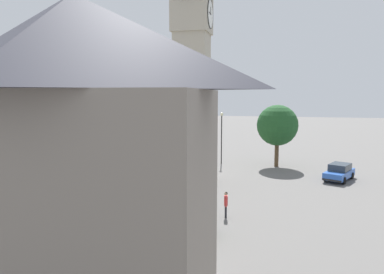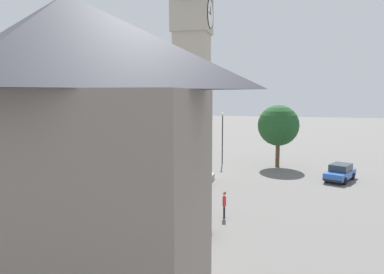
# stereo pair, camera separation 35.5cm
# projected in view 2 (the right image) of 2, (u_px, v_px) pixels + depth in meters

# --- Properties ---
(ground_plane) EXTENTS (200.00, 200.00, 0.00)m
(ground_plane) POSITION_uv_depth(u_px,v_px,m) (192.00, 182.00, 32.55)
(ground_plane) COLOR #605E5B
(clock_tower) EXTENTS (4.21, 4.21, 23.19)m
(clock_tower) POSITION_uv_depth(u_px,v_px,m) (192.00, 27.00, 30.94)
(clock_tower) COLOR gray
(clock_tower) RESTS_ON ground
(car_blue_kerb) EXTENTS (4.45, 3.29, 1.53)m
(car_blue_kerb) POSITION_uv_depth(u_px,v_px,m) (340.00, 172.00, 33.18)
(car_blue_kerb) COLOR #2D5BB7
(car_blue_kerb) RESTS_ON ground
(car_silver_kerb) EXTENTS (4.25, 2.06, 1.53)m
(car_silver_kerb) POSITION_uv_depth(u_px,v_px,m) (23.00, 189.00, 27.45)
(car_silver_kerb) COLOR #236B38
(car_silver_kerb) RESTS_ON ground
(car_red_corner) EXTENTS (2.73, 4.43, 1.53)m
(car_red_corner) POSITION_uv_depth(u_px,v_px,m) (117.00, 180.00, 30.26)
(car_red_corner) COLOR gold
(car_red_corner) RESTS_ON ground
(car_white_side) EXTENTS (2.60, 4.41, 1.53)m
(car_white_side) POSITION_uv_depth(u_px,v_px,m) (174.00, 222.00, 20.28)
(car_white_side) COLOR #236B38
(car_white_side) RESTS_ON ground
(car_black_far) EXTENTS (4.40, 3.60, 1.53)m
(car_black_far) POSITION_uv_depth(u_px,v_px,m) (140.00, 197.00, 25.38)
(car_black_far) COLOR gold
(car_black_far) RESTS_ON ground
(car_green_alley) EXTENTS (2.11, 4.27, 1.53)m
(car_green_alley) POSITION_uv_depth(u_px,v_px,m) (173.00, 157.00, 41.08)
(car_green_alley) COLOR red
(car_green_alley) RESTS_ON ground
(pedestrian) EXTENTS (0.55, 0.28, 1.69)m
(pedestrian) POSITION_uv_depth(u_px,v_px,m) (224.00, 202.00, 23.17)
(pedestrian) COLOR black
(pedestrian) RESTS_ON ground
(tree) EXTENTS (4.42, 4.42, 6.75)m
(tree) POSITION_uv_depth(u_px,v_px,m) (278.00, 125.00, 39.11)
(tree) COLOR brown
(tree) RESTS_ON ground
(building_shop_left) EXTENTS (7.19, 8.92, 10.89)m
(building_shop_left) POSITION_uv_depth(u_px,v_px,m) (72.00, 169.00, 11.47)
(building_shop_left) COLOR slate
(building_shop_left) RESTS_ON ground
(lamp_post) EXTENTS (0.36, 0.36, 5.83)m
(lamp_post) POSITION_uv_depth(u_px,v_px,m) (222.00, 130.00, 40.79)
(lamp_post) COLOR black
(lamp_post) RESTS_ON ground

